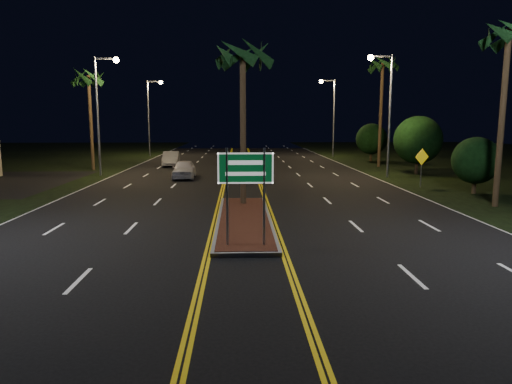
{
  "coord_description": "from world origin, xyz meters",
  "views": [
    {
      "loc": [
        -0.22,
        -11.79,
        4.19
      ],
      "look_at": [
        0.34,
        2.94,
        1.9
      ],
      "focal_mm": 32.0,
      "sensor_mm": 36.0,
      "label": 1
    }
  ],
  "objects_px": {
    "median_island": "(244,220)",
    "shrub_far": "(372,139)",
    "streetlight_right_mid": "(385,101)",
    "streetlight_right_far": "(331,109)",
    "shrub_near": "(476,160)",
    "shrub_mid": "(418,140)",
    "palm_left_far": "(88,78)",
    "highway_sign": "(246,177)",
    "car_far": "(171,157)",
    "car_near": "(184,168)",
    "palm_right_near": "(509,35)",
    "palm_right_far": "(383,66)",
    "streetlight_left_mid": "(102,102)",
    "warning_sign": "(422,162)",
    "palm_median": "(243,55)",
    "streetlight_left_far": "(151,109)"
  },
  "relations": [
    {
      "from": "median_island",
      "to": "highway_sign",
      "type": "bearing_deg",
      "value": -90.0
    },
    {
      "from": "highway_sign",
      "to": "palm_right_far",
      "type": "bearing_deg",
      "value": 64.8
    },
    {
      "from": "median_island",
      "to": "palm_median",
      "type": "bearing_deg",
      "value": 90.0
    },
    {
      "from": "shrub_far",
      "to": "shrub_near",
      "type": "bearing_deg",
      "value": -90.78
    },
    {
      "from": "car_near",
      "to": "warning_sign",
      "type": "height_order",
      "value": "warning_sign"
    },
    {
      "from": "palm_left_far",
      "to": "car_near",
      "type": "distance_m",
      "value": 12.49
    },
    {
      "from": "streetlight_left_mid",
      "to": "shrub_far",
      "type": "bearing_deg",
      "value": 26.18
    },
    {
      "from": "car_near",
      "to": "palm_median",
      "type": "bearing_deg",
      "value": -71.39
    },
    {
      "from": "streetlight_left_mid",
      "to": "shrub_mid",
      "type": "distance_m",
      "value": 24.79
    },
    {
      "from": "palm_median",
      "to": "streetlight_left_far",
      "type": "bearing_deg",
      "value": 107.58
    },
    {
      "from": "shrub_far",
      "to": "palm_median",
      "type": "bearing_deg",
      "value": -118.42
    },
    {
      "from": "median_island",
      "to": "shrub_far",
      "type": "bearing_deg",
      "value": 64.55
    },
    {
      "from": "shrub_mid",
      "to": "shrub_far",
      "type": "xyz_separation_m",
      "value": [
        -0.2,
        12.0,
        -0.39
      ]
    },
    {
      "from": "shrub_near",
      "to": "shrub_mid",
      "type": "relative_size",
      "value": 0.71
    },
    {
      "from": "car_near",
      "to": "shrub_far",
      "type": "bearing_deg",
      "value": 35.92
    },
    {
      "from": "palm_right_near",
      "to": "shrub_near",
      "type": "distance_m",
      "value": 7.5
    },
    {
      "from": "highway_sign",
      "to": "streetlight_left_mid",
      "type": "relative_size",
      "value": 0.36
    },
    {
      "from": "median_island",
      "to": "palm_right_near",
      "type": "bearing_deg",
      "value": 13.5
    },
    {
      "from": "car_far",
      "to": "streetlight_left_mid",
      "type": "bearing_deg",
      "value": -121.98
    },
    {
      "from": "palm_left_far",
      "to": "shrub_near",
      "type": "height_order",
      "value": "palm_left_far"
    },
    {
      "from": "streetlight_right_far",
      "to": "shrub_near",
      "type": "distance_m",
      "value": 28.39
    },
    {
      "from": "median_island",
      "to": "palm_right_near",
      "type": "height_order",
      "value": "palm_right_near"
    },
    {
      "from": "car_near",
      "to": "car_far",
      "type": "height_order",
      "value": "car_far"
    },
    {
      "from": "streetlight_left_mid",
      "to": "palm_left_far",
      "type": "bearing_deg",
      "value": 118.67
    },
    {
      "from": "palm_median",
      "to": "car_near",
      "type": "xyz_separation_m",
      "value": [
        -4.28,
        11.6,
        -6.5
      ]
    },
    {
      "from": "shrub_mid",
      "to": "streetlight_right_far",
      "type": "bearing_deg",
      "value": 100.66
    },
    {
      "from": "highway_sign",
      "to": "palm_right_near",
      "type": "distance_m",
      "value": 15.55
    },
    {
      "from": "highway_sign",
      "to": "shrub_far",
      "type": "xyz_separation_m",
      "value": [
        13.8,
        33.2,
        -0.07
      ]
    },
    {
      "from": "palm_right_near",
      "to": "warning_sign",
      "type": "distance_m",
      "value": 9.51
    },
    {
      "from": "palm_right_far",
      "to": "streetlight_left_mid",
      "type": "bearing_deg",
      "value": -165.63
    },
    {
      "from": "car_far",
      "to": "shrub_far",
      "type": "bearing_deg",
      "value": 8.03
    },
    {
      "from": "median_island",
      "to": "streetlight_right_far",
      "type": "xyz_separation_m",
      "value": [
        10.61,
        35.0,
        5.57
      ]
    },
    {
      "from": "shrub_near",
      "to": "car_near",
      "type": "relative_size",
      "value": 0.71
    },
    {
      "from": "palm_median",
      "to": "palm_left_far",
      "type": "distance_m",
      "value": 21.69
    },
    {
      "from": "streetlight_right_mid",
      "to": "streetlight_right_far",
      "type": "distance_m",
      "value": 20.0
    },
    {
      "from": "highway_sign",
      "to": "shrub_mid",
      "type": "xyz_separation_m",
      "value": [
        14.0,
        21.2,
        0.32
      ]
    },
    {
      "from": "shrub_near",
      "to": "car_far",
      "type": "distance_m",
      "value": 26.74
    },
    {
      "from": "palm_right_near",
      "to": "streetlight_left_mid",
      "type": "bearing_deg",
      "value": 148.8
    },
    {
      "from": "highway_sign",
      "to": "streetlight_right_mid",
      "type": "distance_m",
      "value": 22.18
    },
    {
      "from": "streetlight_right_mid",
      "to": "palm_right_far",
      "type": "distance_m",
      "value": 9.0
    },
    {
      "from": "palm_right_near",
      "to": "palm_right_far",
      "type": "height_order",
      "value": "palm_right_far"
    },
    {
      "from": "palm_right_near",
      "to": "shrub_mid",
      "type": "xyz_separation_m",
      "value": [
        1.5,
        14.0,
        -5.49
      ]
    },
    {
      "from": "streetlight_left_far",
      "to": "palm_right_far",
      "type": "distance_m",
      "value": 27.5
    },
    {
      "from": "car_near",
      "to": "car_far",
      "type": "bearing_deg",
      "value": 102.17
    },
    {
      "from": "palm_right_far",
      "to": "car_far",
      "type": "relative_size",
      "value": 2.16
    },
    {
      "from": "streetlight_right_mid",
      "to": "car_near",
      "type": "distance_m",
      "value": 15.67
    },
    {
      "from": "car_near",
      "to": "streetlight_right_far",
      "type": "bearing_deg",
      "value": 51.56
    },
    {
      "from": "palm_right_far",
      "to": "car_near",
      "type": "xyz_separation_m",
      "value": [
        -17.08,
        -7.9,
        -8.36
      ]
    },
    {
      "from": "median_island",
      "to": "car_near",
      "type": "bearing_deg",
      "value": 105.82
    },
    {
      "from": "palm_left_far",
      "to": "shrub_mid",
      "type": "distance_m",
      "value": 27.56
    }
  ]
}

